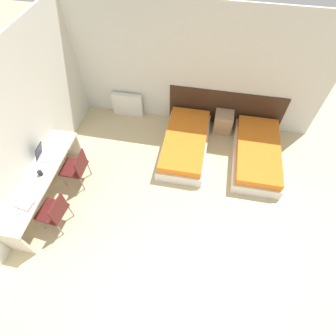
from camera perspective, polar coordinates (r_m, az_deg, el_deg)
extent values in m
plane|color=beige|center=(4.58, -6.52, -29.43)|extent=(20.00, 20.00, 0.00)
cube|color=silver|center=(5.86, 3.93, 20.67)|extent=(5.88, 0.05, 2.70)
cube|color=silver|center=(5.12, -29.03, 7.51)|extent=(0.05, 5.42, 2.70)
cube|color=#382316|center=(6.34, 12.36, 12.47)|extent=(2.61, 0.03, 0.94)
cube|color=silver|center=(5.87, 3.72, 4.87)|extent=(0.96, 1.91, 0.25)
cube|color=orange|center=(5.72, 3.83, 6.22)|extent=(0.88, 1.83, 0.16)
cube|color=silver|center=(5.98, 18.57, 2.55)|extent=(0.96, 1.91, 0.25)
cube|color=orange|center=(5.83, 19.09, 3.80)|extent=(0.88, 1.83, 0.16)
cube|color=tan|center=(6.32, 11.90, 9.74)|extent=(0.41, 0.37, 0.51)
cube|color=silver|center=(6.65, -8.74, 13.50)|extent=(0.73, 0.12, 0.60)
cube|color=beige|center=(5.16, -26.27, -1.70)|extent=(0.51, 2.23, 0.04)
cube|color=beige|center=(5.10, -30.18, -14.05)|extent=(0.46, 0.04, 0.69)
cube|color=beige|center=(5.95, -20.49, 4.81)|extent=(0.46, 0.04, 0.69)
cube|color=#511919|center=(5.42, -19.83, 0.00)|extent=(0.44, 0.44, 0.05)
cube|color=#511919|center=(5.16, -18.47, 1.06)|extent=(0.03, 0.40, 0.38)
cylinder|color=slate|center=(5.59, -21.67, -2.60)|extent=(0.02, 0.02, 0.40)
cylinder|color=slate|center=(5.76, -20.18, 0.47)|extent=(0.02, 0.02, 0.40)
cylinder|color=slate|center=(5.42, -18.17, -3.30)|extent=(0.02, 0.02, 0.40)
cylinder|color=slate|center=(5.60, -16.75, -0.13)|extent=(0.02, 0.02, 0.40)
cube|color=#511919|center=(5.02, -23.95, -8.66)|extent=(0.49, 0.49, 0.05)
cube|color=#511919|center=(4.74, -22.80, -8.20)|extent=(0.07, 0.40, 0.38)
cylinder|color=slate|center=(5.25, -25.89, -10.86)|extent=(0.02, 0.02, 0.40)
cylinder|color=slate|center=(5.35, -23.79, -7.49)|extent=(0.02, 0.02, 0.40)
cylinder|color=slate|center=(5.07, -22.44, -12.31)|extent=(0.02, 0.02, 0.40)
cylinder|color=slate|center=(5.17, -20.36, -8.76)|extent=(0.02, 0.02, 0.40)
cube|color=silver|center=(5.35, -24.72, 2.16)|extent=(0.33, 0.27, 0.02)
cube|color=black|center=(5.29, -26.31, 3.30)|extent=(0.12, 0.26, 0.30)
cube|color=#B21E1E|center=(4.91, -28.77, -6.96)|extent=(0.29, 0.23, 0.01)
cube|color=white|center=(4.90, -28.81, -6.91)|extent=(0.27, 0.21, 0.01)
cylinder|color=black|center=(5.11, -26.07, -1.00)|extent=(0.08, 0.08, 0.09)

